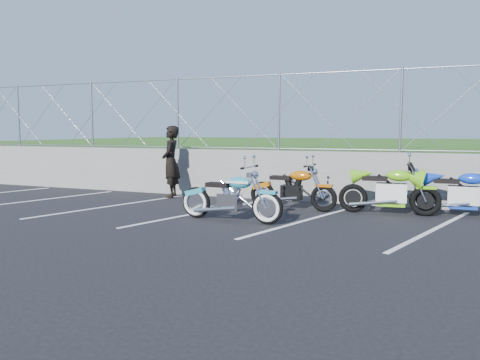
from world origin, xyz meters
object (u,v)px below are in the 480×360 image
at_px(sportbike_green, 390,192).
at_px(sportbike_blue, 462,195).
at_px(person_standing, 171,162).
at_px(naked_orange, 293,190).
at_px(cruiser_turquoise, 232,199).

distance_m(sportbike_green, sportbike_blue, 1.46).
bearing_deg(sportbike_green, person_standing, 171.91).
bearing_deg(sportbike_blue, naked_orange, -170.46).
xyz_separation_m(cruiser_turquoise, sportbike_blue, (4.33, 2.28, 0.01)).
relative_size(sportbike_green, sportbike_blue, 1.05).
xyz_separation_m(cruiser_turquoise, naked_orange, (0.78, 1.80, -0.00)).
xyz_separation_m(naked_orange, sportbike_green, (2.11, 0.21, 0.03)).
xyz_separation_m(sportbike_blue, person_standing, (-7.18, 0.23, 0.51)).
xyz_separation_m(naked_orange, sportbike_blue, (3.54, 0.49, 0.01)).
distance_m(sportbike_blue, person_standing, 7.21).
height_order(cruiser_turquoise, naked_orange, cruiser_turquoise).
height_order(naked_orange, sportbike_blue, sportbike_blue).
bearing_deg(person_standing, sportbike_blue, 67.31).
bearing_deg(person_standing, sportbike_green, 64.11).
relative_size(cruiser_turquoise, person_standing, 1.16).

